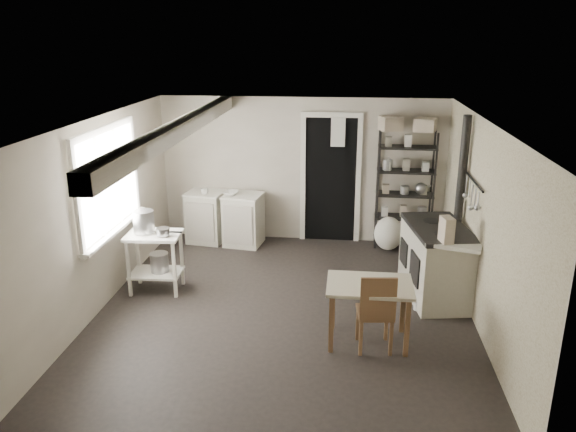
# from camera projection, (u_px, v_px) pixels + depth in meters

# --- Properties ---
(floor) EXTENTS (5.00, 5.00, 0.00)m
(floor) POSITION_uv_depth(u_px,v_px,m) (285.00, 308.00, 6.92)
(floor) COLOR black
(floor) RESTS_ON ground
(ceiling) EXTENTS (5.00, 5.00, 0.00)m
(ceiling) POSITION_uv_depth(u_px,v_px,m) (285.00, 121.00, 6.20)
(ceiling) COLOR beige
(ceiling) RESTS_ON wall_back
(wall_back) EXTENTS (4.50, 0.02, 2.30)m
(wall_back) POSITION_uv_depth(u_px,v_px,m) (302.00, 170.00, 8.92)
(wall_back) COLOR #BDB3A1
(wall_back) RESTS_ON ground
(wall_front) EXTENTS (4.50, 0.02, 2.30)m
(wall_front) POSITION_uv_depth(u_px,v_px,m) (249.00, 325.00, 4.20)
(wall_front) COLOR #BDB3A1
(wall_front) RESTS_ON ground
(wall_left) EXTENTS (0.02, 5.00, 2.30)m
(wall_left) POSITION_uv_depth(u_px,v_px,m) (101.00, 214.00, 6.78)
(wall_left) COLOR #BDB3A1
(wall_left) RESTS_ON ground
(wall_right) EXTENTS (0.02, 5.00, 2.30)m
(wall_right) POSITION_uv_depth(u_px,v_px,m) (483.00, 226.00, 6.34)
(wall_right) COLOR #BDB3A1
(wall_right) RESTS_ON ground
(window) EXTENTS (0.12, 1.76, 1.28)m
(window) POSITION_uv_depth(u_px,v_px,m) (107.00, 182.00, 6.86)
(window) COLOR white
(window) RESTS_ON wall_left
(doorway) EXTENTS (0.96, 0.10, 2.08)m
(doorway) POSITION_uv_depth(u_px,v_px,m) (330.00, 181.00, 8.90)
(doorway) COLOR white
(doorway) RESTS_ON ground
(ceiling_beam) EXTENTS (0.18, 5.00, 0.18)m
(ceiling_beam) POSITION_uv_depth(u_px,v_px,m) (180.00, 129.00, 6.35)
(ceiling_beam) COLOR white
(ceiling_beam) RESTS_ON ceiling
(wallpaper_panel) EXTENTS (0.01, 5.00, 2.30)m
(wallpaper_panel) POSITION_uv_depth(u_px,v_px,m) (482.00, 226.00, 6.34)
(wallpaper_panel) COLOR beige
(wallpaper_panel) RESTS_ON wall_right
(utensil_rail) EXTENTS (0.06, 1.20, 0.44)m
(utensil_rail) POSITION_uv_depth(u_px,v_px,m) (470.00, 179.00, 6.79)
(utensil_rail) COLOR #A9A8AB
(utensil_rail) RESTS_ON wall_right
(prep_table) EXTENTS (0.71, 0.52, 0.79)m
(prep_table) POSITION_uv_depth(u_px,v_px,m) (156.00, 262.00, 7.29)
(prep_table) COLOR white
(prep_table) RESTS_ON ground
(stockpot) EXTENTS (0.29, 0.29, 0.29)m
(stockpot) POSITION_uv_depth(u_px,v_px,m) (144.00, 222.00, 7.16)
(stockpot) COLOR #A9A8AB
(stockpot) RESTS_ON prep_table
(saucepan) EXTENTS (0.20, 0.20, 0.09)m
(saucepan) POSITION_uv_depth(u_px,v_px,m) (163.00, 232.00, 7.07)
(saucepan) COLOR #A9A8AB
(saucepan) RESTS_ON prep_table
(bucket) EXTENTS (0.30, 0.30, 0.26)m
(bucket) POSITION_uv_depth(u_px,v_px,m) (160.00, 262.00, 7.31)
(bucket) COLOR #A9A8AB
(bucket) RESTS_ON prep_table
(base_cabinets) EXTENTS (1.32, 0.71, 0.82)m
(base_cabinets) POSITION_uv_depth(u_px,v_px,m) (225.00, 215.00, 8.96)
(base_cabinets) COLOR beige
(base_cabinets) RESTS_ON ground
(mixing_bowl) EXTENTS (0.37, 0.37, 0.07)m
(mixing_bowl) POSITION_uv_depth(u_px,v_px,m) (230.00, 187.00, 8.71)
(mixing_bowl) COLOR silver
(mixing_bowl) RESTS_ON base_cabinets
(counter_cup) EXTENTS (0.12, 0.12, 0.09)m
(counter_cup) POSITION_uv_depth(u_px,v_px,m) (204.00, 185.00, 8.76)
(counter_cup) COLOR silver
(counter_cup) RESTS_ON base_cabinets
(shelf_rack) EXTENTS (0.88, 0.36, 1.84)m
(shelf_rack) POSITION_uv_depth(u_px,v_px,m) (405.00, 188.00, 8.64)
(shelf_rack) COLOR black
(shelf_rack) RESTS_ON ground
(shelf_jar) EXTENTS (0.12, 0.12, 0.20)m
(shelf_jar) POSITION_uv_depth(u_px,v_px,m) (389.00, 161.00, 8.53)
(shelf_jar) COLOR silver
(shelf_jar) RESTS_ON shelf_rack
(storage_box_a) EXTENTS (0.37, 0.35, 0.21)m
(storage_box_a) POSITION_uv_depth(u_px,v_px,m) (391.00, 119.00, 8.34)
(storage_box_a) COLOR #C3B59D
(storage_box_a) RESTS_ON shelf_rack
(storage_box_b) EXTENTS (0.37, 0.36, 0.19)m
(storage_box_b) POSITION_uv_depth(u_px,v_px,m) (426.00, 121.00, 8.27)
(storage_box_b) COLOR #C3B59D
(storage_box_b) RESTS_ON shelf_rack
(stove) EXTENTS (0.85, 1.29, 0.95)m
(stove) POSITION_uv_depth(u_px,v_px,m) (436.00, 265.00, 7.10)
(stove) COLOR beige
(stove) RESTS_ON ground
(stovepipe) EXTENTS (0.14, 0.14, 1.49)m
(stovepipe) POSITION_uv_depth(u_px,v_px,m) (463.00, 169.00, 7.08)
(stovepipe) COLOR black
(stovepipe) RESTS_ON stove
(side_ledge) EXTENTS (0.69, 0.49, 0.95)m
(side_ledge) POSITION_uv_depth(u_px,v_px,m) (450.00, 284.00, 6.59)
(side_ledge) COLOR white
(side_ledge) RESTS_ON ground
(oats_box) EXTENTS (0.16, 0.22, 0.30)m
(oats_box) POSITION_uv_depth(u_px,v_px,m) (446.00, 237.00, 6.41)
(oats_box) COLOR #C3B59D
(oats_box) RESTS_ON side_ledge
(work_table) EXTENTS (0.92, 0.64, 0.69)m
(work_table) POSITION_uv_depth(u_px,v_px,m) (369.00, 310.00, 6.06)
(work_table) COLOR beige
(work_table) RESTS_ON ground
(table_cup) EXTENTS (0.12, 0.12, 0.09)m
(table_cup) POSITION_uv_depth(u_px,v_px,m) (391.00, 278.00, 5.85)
(table_cup) COLOR silver
(table_cup) RESTS_ON work_table
(chair) EXTENTS (0.40, 0.42, 0.90)m
(chair) POSITION_uv_depth(u_px,v_px,m) (375.00, 307.00, 5.91)
(chair) COLOR brown
(chair) RESTS_ON ground
(flour_sack) EXTENTS (0.52, 0.46, 0.53)m
(flour_sack) POSITION_uv_depth(u_px,v_px,m) (388.00, 235.00, 8.72)
(flour_sack) COLOR silver
(flour_sack) RESTS_ON ground
(floor_crock) EXTENTS (0.13, 0.13, 0.13)m
(floor_crock) POSITION_uv_depth(u_px,v_px,m) (418.00, 304.00, 6.86)
(floor_crock) COLOR silver
(floor_crock) RESTS_ON ground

